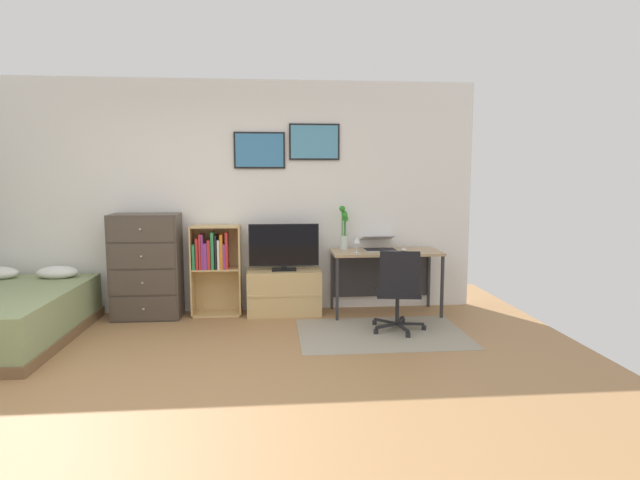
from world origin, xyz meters
TOP-DOWN VIEW (x-y plane):
  - ground_plane at (0.00, 0.00)m, footprint 7.20×7.20m
  - wall_back_with_posters at (0.01, 2.43)m, footprint 6.12×0.09m
  - area_rug at (1.75, 1.30)m, footprint 1.70×1.20m
  - dresser at (-0.76, 2.15)m, footprint 0.75×0.46m
  - bookshelf at (-0.02, 2.21)m, footprint 0.56×0.30m
  - tv_stand at (0.78, 2.17)m, footprint 0.85×0.41m
  - television at (0.78, 2.15)m, footprint 0.80×0.16m
  - desk at (1.95, 2.16)m, footprint 1.25×0.57m
  - office_chair at (1.93, 1.33)m, footprint 0.58×0.58m
  - laptop at (1.89, 2.20)m, footprint 0.39×0.42m
  - computer_mouse at (2.16, 2.05)m, footprint 0.06×0.10m
  - bamboo_vase at (1.49, 2.26)m, footprint 0.11×0.11m
  - wine_glass at (1.60, 2.00)m, footprint 0.07×0.07m

SIDE VIEW (x-z plane):
  - ground_plane at x=0.00m, z-range 0.00..0.00m
  - area_rug at x=1.75m, z-range 0.00..0.01m
  - tv_stand at x=0.78m, z-range 0.00..0.52m
  - office_chair at x=1.93m, z-range 0.03..0.89m
  - dresser at x=-0.76m, z-range 0.00..1.18m
  - desk at x=1.95m, z-range 0.23..0.97m
  - bookshelf at x=-0.02m, z-range 0.10..1.14m
  - computer_mouse at x=2.16m, z-range 0.74..0.77m
  - television at x=0.78m, z-range 0.52..1.06m
  - laptop at x=1.89m, z-range 0.72..0.89m
  - wine_glass at x=1.60m, z-range 0.78..0.96m
  - bamboo_vase at x=1.49m, z-range 0.73..1.25m
  - wall_back_with_posters at x=0.01m, z-range 0.01..2.71m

